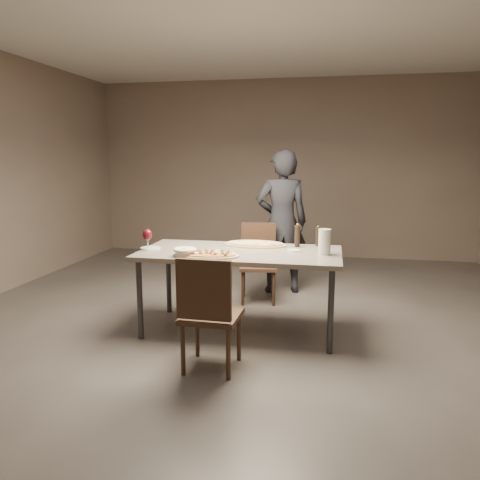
% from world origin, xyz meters
% --- Properties ---
extents(room, '(7.00, 7.00, 7.00)m').
position_xyz_m(room, '(0.00, 0.00, 1.40)').
color(room, '#58514B').
rests_on(room, ground).
extents(dining_table, '(1.80, 0.90, 0.75)m').
position_xyz_m(dining_table, '(0.00, 0.00, 0.69)').
color(dining_table, slate).
rests_on(dining_table, ground).
extents(zucchini_pizza, '(0.58, 0.32, 0.05)m').
position_xyz_m(zucchini_pizza, '(-0.24, -0.27, 0.77)').
color(zucchini_pizza, tan).
rests_on(zucchini_pizza, dining_table).
extents(ham_pizza, '(0.60, 0.33, 0.04)m').
position_xyz_m(ham_pizza, '(0.09, 0.28, 0.77)').
color(ham_pizza, tan).
rests_on(ham_pizza, dining_table).
extents(bread_basket, '(0.20, 0.20, 0.07)m').
position_xyz_m(bread_basket, '(-0.42, -0.32, 0.79)').
color(bread_basket, beige).
rests_on(bread_basket, dining_table).
extents(oil_dish, '(0.12, 0.12, 0.01)m').
position_xyz_m(oil_dish, '(0.48, 0.08, 0.76)').
color(oil_dish, white).
rests_on(oil_dish, dining_table).
extents(pepper_mill_left, '(0.05, 0.05, 0.19)m').
position_xyz_m(pepper_mill_left, '(0.68, 0.38, 0.84)').
color(pepper_mill_left, black).
rests_on(pepper_mill_left, dining_table).
extents(pepper_mill_right, '(0.06, 0.06, 0.22)m').
position_xyz_m(pepper_mill_right, '(0.49, 0.30, 0.85)').
color(pepper_mill_right, black).
rests_on(pepper_mill_right, dining_table).
extents(carafe, '(0.11, 0.11, 0.22)m').
position_xyz_m(carafe, '(0.75, -0.02, 0.86)').
color(carafe, silver).
rests_on(carafe, dining_table).
extents(wine_glass, '(0.09, 0.09, 0.19)m').
position_xyz_m(wine_glass, '(-0.83, -0.12, 0.89)').
color(wine_glass, silver).
rests_on(wine_glass, dining_table).
extents(side_plate, '(0.18, 0.18, 0.01)m').
position_xyz_m(side_plate, '(-0.83, -0.06, 0.76)').
color(side_plate, white).
rests_on(side_plate, dining_table).
extents(chair_near, '(0.43, 0.43, 0.88)m').
position_xyz_m(chair_near, '(-0.06, -0.89, 0.50)').
color(chair_near, '#3B2619').
rests_on(chair_near, ground).
extents(chair_far, '(0.46, 0.46, 0.86)m').
position_xyz_m(chair_far, '(0.01, 0.99, 0.48)').
color(chair_far, '#3B2619').
rests_on(chair_far, ground).
extents(diner, '(0.69, 0.53, 1.67)m').
position_xyz_m(diner, '(0.23, 1.35, 0.84)').
color(diner, black).
rests_on(diner, ground).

